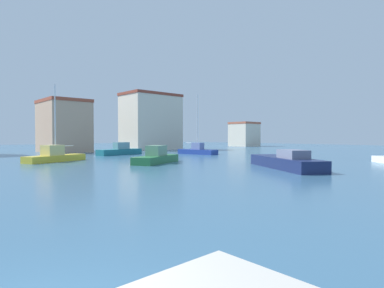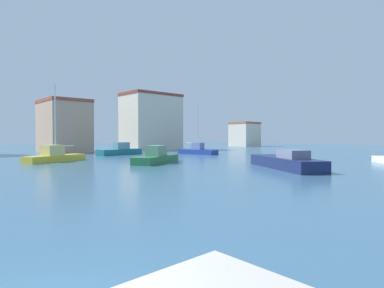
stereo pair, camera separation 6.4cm
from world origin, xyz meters
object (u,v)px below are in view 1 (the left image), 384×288
at_px(sailboat_yellow_inner_mooring, 55,156).
at_px(motorboat_green_mid_harbor, 156,157).
at_px(sailboat_blue_distant_east, 197,150).
at_px(motorboat_navy_far_left, 286,162).
at_px(motorboat_teal_far_right, 120,151).

xyz_separation_m(sailboat_yellow_inner_mooring, motorboat_green_mid_harbor, (6.54, -8.12, -0.04)).
height_order(sailboat_blue_distant_east, motorboat_navy_far_left, sailboat_blue_distant_east).
relative_size(motorboat_teal_far_right, motorboat_green_mid_harbor, 1.07).
relative_size(sailboat_yellow_inner_mooring, motorboat_green_mid_harbor, 1.20).
relative_size(sailboat_yellow_inner_mooring, sailboat_blue_distant_east, 0.91).
distance_m(motorboat_teal_far_right, motorboat_green_mid_harbor, 14.68).
bearing_deg(sailboat_blue_distant_east, motorboat_teal_far_right, 144.91).
bearing_deg(sailboat_blue_distant_east, motorboat_navy_far_left, -113.69).
xyz_separation_m(motorboat_teal_far_right, motorboat_navy_far_left, (0.50, -24.97, -0.02)).
bearing_deg(motorboat_green_mid_harbor, sailboat_yellow_inner_mooring, 128.82).
height_order(sailboat_yellow_inner_mooring, motorboat_teal_far_right, sailboat_yellow_inner_mooring).
height_order(sailboat_yellow_inner_mooring, motorboat_green_mid_harbor, sailboat_yellow_inner_mooring).
bearing_deg(motorboat_teal_far_right, sailboat_blue_distant_east, -35.09).
bearing_deg(motorboat_navy_far_left, motorboat_teal_far_right, 91.15).
height_order(sailboat_yellow_inner_mooring, sailboat_blue_distant_east, sailboat_blue_distant_east).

